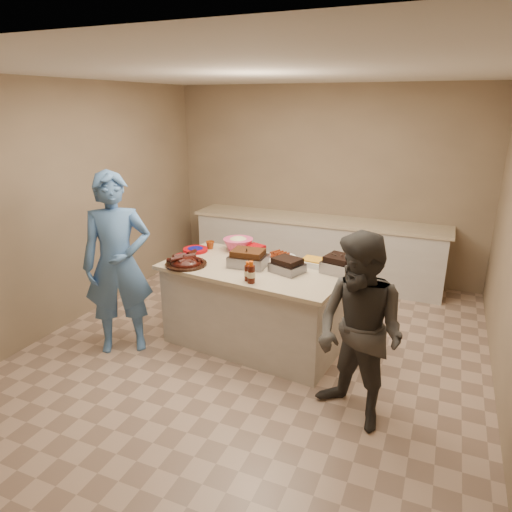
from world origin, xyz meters
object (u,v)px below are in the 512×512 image
at_px(guest_blue, 126,346).
at_px(plastic_cup, 210,249).
at_px(rib_platter, 186,265).
at_px(bbq_bottle_a, 248,280).
at_px(mustard_bottle, 240,261).
at_px(roasting_pan, 339,272).
at_px(bbq_bottle_b, 251,283).
at_px(island, 254,343).
at_px(guest_gray, 353,418).
at_px(coleslaw_bowl, 238,250).

bearing_deg(guest_blue, plastic_cup, 26.43).
height_order(rib_platter, guest_blue, rib_platter).
bearing_deg(guest_blue, bbq_bottle_a, -24.72).
relative_size(mustard_bottle, guest_blue, 0.07).
bearing_deg(roasting_pan, mustard_bottle, -162.92).
distance_m(roasting_pan, bbq_bottle_b, 0.90).
height_order(island, guest_gray, island).
distance_m(island, bbq_bottle_b, 0.97).
relative_size(rib_platter, guest_blue, 0.23).
relative_size(mustard_bottle, guest_gray, 0.08).
distance_m(island, roasting_pan, 1.22).
xyz_separation_m(bbq_bottle_b, guest_gray, (1.08, -0.40, -0.87)).
bearing_deg(roasting_pan, rib_platter, -151.35).
height_order(roasting_pan, guest_gray, roasting_pan).
relative_size(coleslaw_bowl, plastic_cup, 3.51).
height_order(guest_blue, guest_gray, guest_gray).
bearing_deg(rib_platter, bbq_bottle_a, -10.80).
xyz_separation_m(bbq_bottle_b, plastic_cup, (-0.84, 0.76, 0.00)).
bearing_deg(island, rib_platter, -154.93).
distance_m(coleslaw_bowl, plastic_cup, 0.32).
xyz_separation_m(bbq_bottle_b, mustard_bottle, (-0.36, 0.52, 0.00)).
relative_size(rib_platter, plastic_cup, 4.45).
bearing_deg(bbq_bottle_a, roasting_pan, 37.02).
xyz_separation_m(rib_platter, coleslaw_bowl, (0.28, 0.65, 0.00)).
bearing_deg(bbq_bottle_a, guest_gray, -21.48).
bearing_deg(roasting_pan, bbq_bottle_a, -129.73).
distance_m(bbq_bottle_a, guest_gray, 1.50).
relative_size(rib_platter, bbq_bottle_a, 2.31).
bearing_deg(mustard_bottle, roasting_pan, 3.83).
relative_size(island, guest_blue, 1.00).
bearing_deg(mustard_bottle, rib_platter, -142.63).
relative_size(island, coleslaw_bowl, 5.51).
relative_size(rib_platter, mustard_bottle, 3.32).
relative_size(island, plastic_cup, 19.32).
bearing_deg(plastic_cup, bbq_bottle_b, -42.32).
xyz_separation_m(roasting_pan, mustard_bottle, (-1.04, -0.07, 0.00)).
bearing_deg(bbq_bottle_a, bbq_bottle_b, -37.30).
relative_size(coleslaw_bowl, bbq_bottle_b, 1.60).
relative_size(roasting_pan, guest_gray, 0.18).
bearing_deg(bbq_bottle_a, island, 104.07).
distance_m(coleslaw_bowl, mustard_bottle, 0.35).
height_order(rib_platter, plastic_cup, rib_platter).
bearing_deg(coleslaw_bowl, roasting_pan, -11.52).
height_order(island, roasting_pan, roasting_pan).
bearing_deg(bbq_bottle_a, guest_blue, -170.31).
bearing_deg(mustard_bottle, island, -28.59).
relative_size(bbq_bottle_b, plastic_cup, 2.20).
xyz_separation_m(coleslaw_bowl, bbq_bottle_b, (0.52, -0.84, 0.00)).
relative_size(coleslaw_bowl, guest_gray, 0.21).
relative_size(bbq_bottle_a, mustard_bottle, 1.44).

